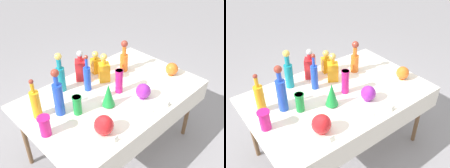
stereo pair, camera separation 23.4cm
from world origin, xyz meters
The scene contains 20 objects.
ground_plane centered at (0.00, 0.00, 0.00)m, with size 40.00×40.00×0.00m, color gray.
display_table centered at (0.00, -0.03, 0.71)m, with size 1.72×1.10×0.76m.
tall_bottle_0 centered at (-0.53, 0.09, 0.95)m, with size 0.08×0.08×0.44m.
tall_bottle_1 centered at (-0.31, 0.37, 0.93)m, with size 0.08×0.08×0.40m.
tall_bottle_2 centered at (-0.69, 0.20, 0.90)m, with size 0.08×0.08×0.37m.
tall_bottle_3 centered at (-0.13, 0.20, 0.90)m, with size 0.07×0.07×0.38m.
tall_bottle_4 centered at (0.39, 0.21, 0.91)m, with size 0.09×0.09×0.35m.
square_decanter_0 centered at (-0.06, 0.40, 0.89)m, with size 0.15×0.15×0.32m.
square_decanter_1 centered at (0.10, 0.21, 0.88)m, with size 0.15×0.15×0.30m.
square_decanter_2 centered at (0.14, 0.39, 0.87)m, with size 0.11×0.11×0.25m.
slender_vase_0 centered at (-0.42, -0.01, 0.85)m, with size 0.09×0.09×0.17m.
slender_vase_1 centered at (0.06, -0.03, 0.89)m, with size 0.08×0.08×0.24m.
slender_vase_2 centered at (-0.75, -0.04, 0.85)m, with size 0.10×0.10×0.17m.
fluted_vase_0 centered at (-0.16, -0.12, 0.88)m, with size 0.12×0.12×0.23m.
round_bowl_0 centered at (0.68, -0.21, 0.83)m, with size 0.13×0.13×0.14m.
round_bowl_1 centered at (0.15, -0.26, 0.84)m, with size 0.14×0.14×0.15m.
round_bowl_2 centered at (-0.42, -0.34, 0.85)m, with size 0.16×0.16×0.17m.
price_tag_left centered at (0.02, -0.45, 0.78)m, with size 0.06×0.01×0.04m, color white.
price_tag_center centered at (0.22, -0.50, 0.78)m, with size 0.06×0.01×0.04m, color white.
price_tag_right centered at (-0.41, -0.47, 0.78)m, with size 0.05×0.01×0.05m, color white.
Camera 1 is at (-1.36, -1.39, 2.18)m, focal length 40.00 mm.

